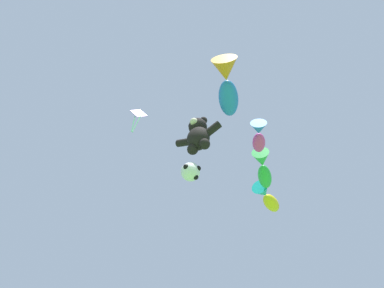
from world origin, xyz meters
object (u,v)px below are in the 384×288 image
at_px(fish_kite_cobalt, 227,85).
at_px(fish_kite_emerald, 263,168).
at_px(fish_kite_goldfin, 267,197).
at_px(teddy_bear_kite, 198,135).
at_px(diamond_kite, 138,115).
at_px(soccer_ball_kite, 191,172).
at_px(fish_kite_magenta, 259,136).

bearing_deg(fish_kite_cobalt, fish_kite_emerald, 93.97).
distance_m(fish_kite_emerald, fish_kite_goldfin, 2.44).
relative_size(teddy_bear_kite, fish_kite_goldfin, 0.91).
bearing_deg(diamond_kite, fish_kite_emerald, 46.77).
distance_m(teddy_bear_kite, soccer_ball_kite, 1.84).
distance_m(soccer_ball_kite, fish_kite_emerald, 4.92).
relative_size(teddy_bear_kite, soccer_ball_kite, 2.70).
height_order(soccer_ball_kite, diamond_kite, diamond_kite).
xyz_separation_m(teddy_bear_kite, diamond_kite, (-2.96, -0.98, 2.72)).
distance_m(soccer_ball_kite, diamond_kite, 5.25).
xyz_separation_m(fish_kite_emerald, diamond_kite, (-4.59, -4.88, 1.89)).
xyz_separation_m(teddy_bear_kite, fish_kite_emerald, (1.63, 3.90, 0.82)).
height_order(teddy_bear_kite, fish_kite_emerald, fish_kite_emerald).
height_order(fish_kite_magenta, fish_kite_emerald, fish_kite_emerald).
height_order(teddy_bear_kite, soccer_ball_kite, teddy_bear_kite).
bearing_deg(fish_kite_goldfin, soccer_ball_kite, -104.53).
bearing_deg(teddy_bear_kite, fish_kite_goldfin, 80.66).
bearing_deg(fish_kite_emerald, diamond_kite, -133.23).
bearing_deg(fish_kite_cobalt, fish_kite_goldfin, 97.19).
xyz_separation_m(fish_kite_cobalt, fish_kite_magenta, (0.18, 2.98, 0.32)).
xyz_separation_m(fish_kite_cobalt, fish_kite_goldfin, (-0.97, 7.65, 0.96)).
bearing_deg(fish_kite_goldfin, diamond_kite, -118.87).
height_order(soccer_ball_kite, fish_kite_goldfin, fish_kite_goldfin).
xyz_separation_m(fish_kite_cobalt, fish_kite_emerald, (-0.37, 5.29, 0.76)).
xyz_separation_m(fish_kite_magenta, diamond_kite, (-5.14, -2.58, 2.33)).
relative_size(soccer_ball_kite, fish_kite_cobalt, 0.33).
bearing_deg(soccer_ball_kite, fish_kite_magenta, 25.82).
distance_m(soccer_ball_kite, fish_kite_cobalt, 3.52).
bearing_deg(teddy_bear_kite, fish_kite_magenta, 36.26).
distance_m(teddy_bear_kite, fish_kite_magenta, 2.72).
xyz_separation_m(soccer_ball_kite, diamond_kite, (-2.45, -1.27, 4.46)).
relative_size(fish_kite_magenta, fish_kite_goldfin, 0.70).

